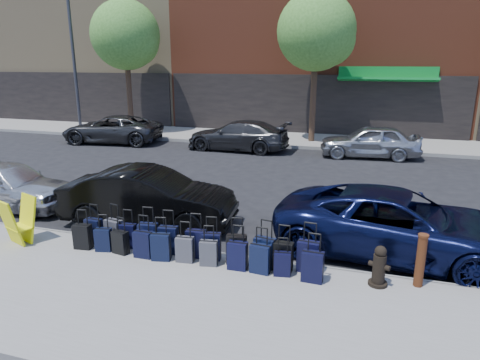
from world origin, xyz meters
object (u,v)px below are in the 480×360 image
(tree_center, at_px, (319,33))
(car_far_0, at_px, (112,129))
(tree_left, at_px, (128,37))
(car_near_1, at_px, (149,197))
(car_far_1, at_px, (238,135))
(car_far_2, at_px, (370,141))
(car_near_0, at_px, (7,185))
(fire_hydrant, at_px, (379,267))
(display_rack, at_px, (19,221))
(bollard, at_px, (421,260))
(suitcase_front_5, at_px, (196,243))
(car_near_2, at_px, (397,224))
(streetlight, at_px, (76,51))

(tree_center, xyz_separation_m, car_far_0, (-10.12, -2.78, -4.70))
(tree_left, height_order, car_far_0, tree_left)
(car_near_1, relative_size, car_far_1, 0.92)
(car_far_2, bearing_deg, car_far_0, -93.93)
(car_near_0, distance_m, car_far_0, 10.26)
(car_far_0, relative_size, car_far_1, 1.05)
(tree_center, distance_m, car_near_0, 15.26)
(fire_hydrant, distance_m, car_far_1, 13.36)
(tree_left, relative_size, car_far_0, 1.42)
(display_rack, height_order, car_near_0, car_near_0)
(fire_hydrant, relative_size, bollard, 0.77)
(car_far_0, bearing_deg, bollard, 43.65)
(suitcase_front_5, relative_size, car_far_2, 0.22)
(tree_left, xyz_separation_m, car_near_2, (13.97, -12.65, -4.69))
(fire_hydrant, distance_m, display_rack, 7.77)
(suitcase_front_5, height_order, car_near_1, car_near_1)
(suitcase_front_5, xyz_separation_m, car_near_0, (-6.61, 1.70, 0.25))
(car_near_0, relative_size, car_near_1, 0.92)
(streetlight, bearing_deg, bollard, -38.12)
(streetlight, distance_m, car_far_0, 5.56)
(bollard, bearing_deg, fire_hydrant, -165.24)
(display_rack, bearing_deg, car_near_2, 35.02)
(car_far_0, bearing_deg, car_near_1, 30.54)
(display_rack, relative_size, car_near_2, 0.20)
(car_far_2, bearing_deg, car_near_1, -33.17)
(streetlight, bearing_deg, car_near_2, -35.24)
(tree_center, xyz_separation_m, streetlight, (-13.44, -0.70, -0.75))
(display_rack, bearing_deg, car_far_1, 103.64)
(car_near_0, bearing_deg, tree_center, -30.51)
(display_rack, distance_m, car_far_0, 13.22)
(tree_center, height_order, car_near_0, tree_center)
(bollard, distance_m, display_rack, 8.48)
(streetlight, distance_m, car_near_1, 16.55)
(tree_center, height_order, car_far_1, tree_center)
(streetlight, xyz_separation_m, car_far_0, (3.32, -2.08, -3.95))
(car_near_1, bearing_deg, suitcase_front_5, -135.98)
(car_far_1, bearing_deg, suitcase_front_5, 15.36)
(suitcase_front_5, bearing_deg, car_near_2, 16.38)
(bollard, xyz_separation_m, car_near_0, (-11.00, 1.63, 0.02))
(car_near_2, bearing_deg, tree_center, 22.46)
(car_far_1, bearing_deg, tree_center, 131.44)
(bollard, distance_m, car_near_0, 11.12)
(fire_hydrant, bearing_deg, suitcase_front_5, -160.16)
(car_near_1, bearing_deg, bollard, -110.03)
(car_near_1, distance_m, car_far_0, 12.35)
(suitcase_front_5, height_order, car_far_0, car_far_0)
(suitcase_front_5, relative_size, fire_hydrant, 1.22)
(tree_left, bearing_deg, streetlight, -166.61)
(tree_center, distance_m, bollard, 15.48)
(bollard, height_order, car_far_0, car_far_0)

